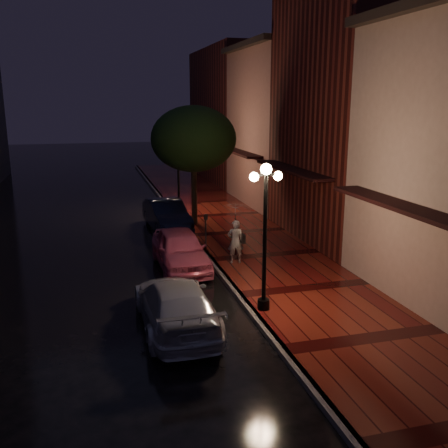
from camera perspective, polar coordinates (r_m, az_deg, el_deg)
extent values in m
plane|color=black|center=(19.47, -1.43, -4.48)|extent=(120.00, 120.00, 0.00)
cube|color=#470E0C|center=(20.07, 4.83, -3.73)|extent=(4.50, 60.00, 0.15)
cube|color=#595451|center=(19.44, -1.43, -4.27)|extent=(0.25, 60.00, 0.15)
cube|color=#511914|center=(22.98, 14.81, 11.86)|extent=(5.00, 8.00, 11.00)
cube|color=#8C5951|center=(30.22, 7.05, 10.69)|extent=(5.00, 8.00, 9.00)
cube|color=#511914|center=(39.64, 1.51, 12.25)|extent=(5.00, 12.00, 10.00)
cylinder|color=black|center=(14.35, 4.67, -2.28)|extent=(0.12, 0.12, 4.00)
cylinder|color=black|center=(14.97, 4.53, -9.10)|extent=(0.36, 0.36, 0.30)
cube|color=black|center=(13.93, 4.83, 5.65)|extent=(0.70, 0.08, 0.08)
sphere|color=#FFDF99|center=(13.91, 4.84, 6.26)|extent=(0.32, 0.32, 0.32)
sphere|color=#FFDF99|center=(13.82, 3.46, 5.40)|extent=(0.26, 0.26, 0.26)
sphere|color=#FFDF99|center=(14.06, 6.17, 5.49)|extent=(0.26, 0.26, 0.26)
cylinder|color=black|center=(27.65, -5.23, 5.55)|extent=(0.12, 0.12, 4.00)
cylinder|color=black|center=(27.98, -5.15, 1.80)|extent=(0.36, 0.36, 0.30)
cube|color=black|center=(27.43, -5.32, 9.68)|extent=(0.70, 0.08, 0.08)
sphere|color=#FFDF99|center=(27.42, -5.33, 10.00)|extent=(0.32, 0.32, 0.32)
sphere|color=#FFDF99|center=(27.38, -6.05, 9.55)|extent=(0.26, 0.26, 0.26)
sphere|color=#FFDF99|center=(27.50, -4.59, 9.60)|extent=(0.26, 0.26, 0.26)
cylinder|color=black|center=(24.85, -3.42, 3.70)|extent=(0.28, 0.28, 3.20)
ellipsoid|color=black|center=(24.53, -3.51, 9.69)|extent=(4.16, 4.16, 3.20)
sphere|color=black|center=(25.31, -2.20, 8.48)|extent=(1.80, 1.80, 1.80)
sphere|color=black|center=(23.77, -4.57, 8.33)|extent=(1.80, 1.80, 1.80)
imported|color=#D05574|center=(18.74, -5.03, -2.89)|extent=(1.82, 4.38, 1.48)
imported|color=black|center=(24.40, -6.58, 1.03)|extent=(1.93, 4.62, 1.49)
imported|color=#B4B5BC|center=(13.96, -5.52, -9.13)|extent=(1.95, 4.78, 1.39)
imported|color=silver|center=(18.82, 1.31, -2.01)|extent=(0.66, 0.48, 1.66)
imported|color=silver|center=(18.55, 1.33, 1.12)|extent=(0.97, 0.98, 0.89)
cylinder|color=black|center=(18.71, 1.32, -0.87)|extent=(0.02, 0.02, 1.33)
cube|color=black|center=(18.82, 2.16, -1.66)|extent=(0.13, 0.31, 0.33)
cylinder|color=black|center=(20.78, -2.10, -1.12)|extent=(0.07, 0.07, 1.21)
cube|color=black|center=(20.61, -2.11, 0.79)|extent=(0.16, 0.14, 0.24)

